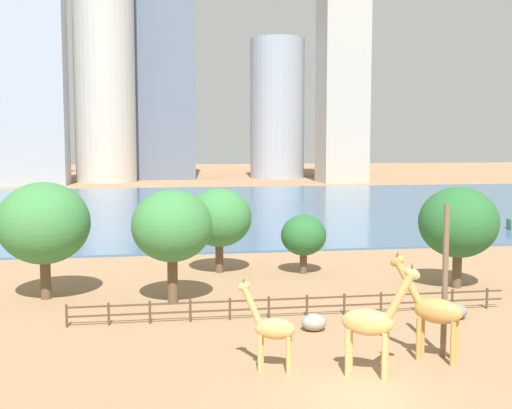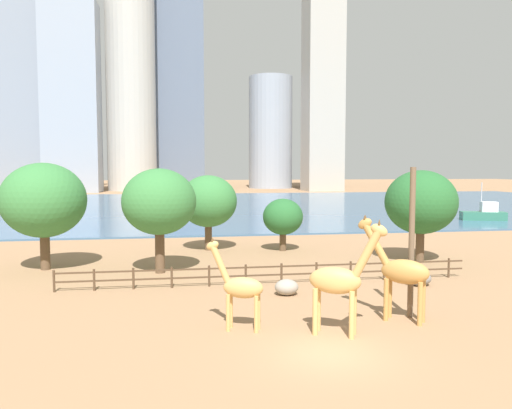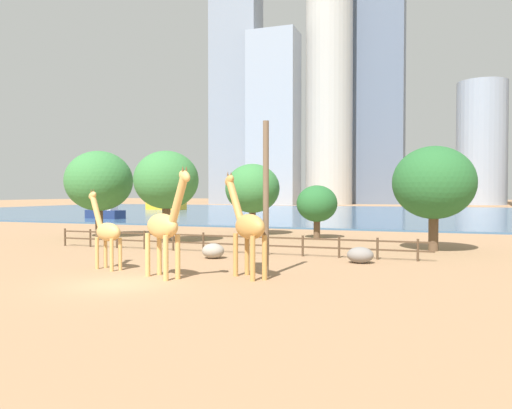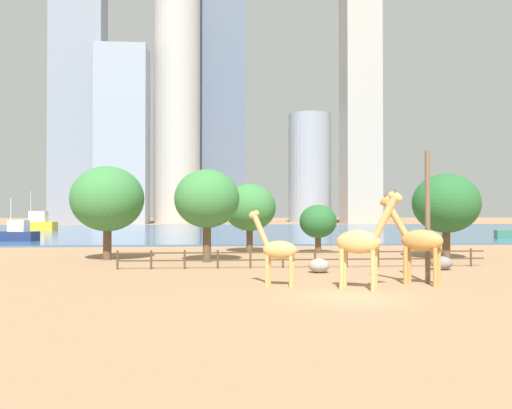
{
  "view_description": "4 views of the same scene",
  "coord_description": "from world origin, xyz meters",
  "px_view_note": "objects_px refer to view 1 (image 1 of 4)",
  "views": [
    {
      "loc": [
        -8.18,
        -23.99,
        10.23
      ],
      "look_at": [
        1.66,
        36.78,
        4.25
      ],
      "focal_mm": 45.0,
      "sensor_mm": 36.0,
      "label": 1
    },
    {
      "loc": [
        -5.77,
        -18.43,
        7.33
      ],
      "look_at": [
        3.04,
        37.15,
        3.16
      ],
      "focal_mm": 35.0,
      "sensor_mm": 36.0,
      "label": 2
    },
    {
      "loc": [
        12.91,
        -18.21,
        3.99
      ],
      "look_at": [
        -3.46,
        27.81,
        2.8
      ],
      "focal_mm": 35.0,
      "sensor_mm": 36.0,
      "label": 3
    },
    {
      "loc": [
        -6.15,
        -22.74,
        3.99
      ],
      "look_at": [
        -1.73,
        34.97,
        4.77
      ],
      "focal_mm": 35.0,
      "sensor_mm": 36.0,
      "label": 4
    }
  ],
  "objects_px": {
    "utility_pole": "(445,281)",
    "tree_left_large": "(172,226)",
    "tree_right_tall": "(219,218)",
    "boulder_by_pole": "(455,311)",
    "tree_right_small": "(44,223)",
    "giraffe_tall": "(434,310)",
    "giraffe_companion": "(272,328)",
    "giraffe_young": "(372,322)",
    "boulder_near_fence": "(314,322)",
    "tree_center_broad": "(304,236)",
    "tree_left_small": "(458,223)"
  },
  "relations": [
    {
      "from": "utility_pole",
      "to": "tree_left_large",
      "type": "xyz_separation_m",
      "value": [
        -12.47,
        12.46,
        1.26
      ]
    },
    {
      "from": "tree_right_tall",
      "to": "utility_pole",
      "type": "bearing_deg",
      "value": -68.44
    },
    {
      "from": "boulder_by_pole",
      "to": "tree_right_small",
      "type": "relative_size",
      "value": 0.19
    },
    {
      "from": "giraffe_tall",
      "to": "giraffe_companion",
      "type": "height_order",
      "value": "giraffe_tall"
    },
    {
      "from": "giraffe_tall",
      "to": "giraffe_young",
      "type": "xyz_separation_m",
      "value": [
        -3.54,
        -1.52,
        0.02
      ]
    },
    {
      "from": "boulder_near_fence",
      "to": "giraffe_companion",
      "type": "bearing_deg",
      "value": -120.83
    },
    {
      "from": "tree_left_large",
      "to": "tree_center_broad",
      "type": "bearing_deg",
      "value": 36.6
    },
    {
      "from": "boulder_near_fence",
      "to": "tree_right_small",
      "type": "xyz_separation_m",
      "value": [
        -15.59,
        9.75,
        4.53
      ]
    },
    {
      "from": "giraffe_companion",
      "to": "tree_left_large",
      "type": "height_order",
      "value": "tree_left_large"
    },
    {
      "from": "boulder_by_pole",
      "to": "boulder_near_fence",
      "type": "bearing_deg",
      "value": -173.76
    },
    {
      "from": "utility_pole",
      "to": "tree_center_broad",
      "type": "relative_size",
      "value": 1.6
    },
    {
      "from": "giraffe_companion",
      "to": "utility_pole",
      "type": "distance_m",
      "value": 8.69
    },
    {
      "from": "boulder_by_pole",
      "to": "tree_left_large",
      "type": "xyz_separation_m",
      "value": [
        -16.06,
        6.4,
        4.49
      ]
    },
    {
      "from": "boulder_by_pole",
      "to": "tree_right_tall",
      "type": "distance_m",
      "value": 20.07
    },
    {
      "from": "boulder_near_fence",
      "to": "tree_right_tall",
      "type": "relative_size",
      "value": 0.21
    },
    {
      "from": "giraffe_companion",
      "to": "boulder_near_fence",
      "type": "distance_m",
      "value": 6.85
    },
    {
      "from": "tree_left_large",
      "to": "tree_left_small",
      "type": "height_order",
      "value": "tree_left_large"
    },
    {
      "from": "giraffe_young",
      "to": "boulder_by_pole",
      "type": "distance_m",
      "value": 11.44
    },
    {
      "from": "utility_pole",
      "to": "tree_right_tall",
      "type": "bearing_deg",
      "value": 111.56
    },
    {
      "from": "giraffe_companion",
      "to": "tree_right_tall",
      "type": "xyz_separation_m",
      "value": [
        -0.04,
        22.21,
        2.38
      ]
    },
    {
      "from": "giraffe_young",
      "to": "tree_center_broad",
      "type": "distance_m",
      "value": 22.29
    },
    {
      "from": "tree_left_large",
      "to": "tree_left_small",
      "type": "distance_m",
      "value": 19.98
    },
    {
      "from": "giraffe_young",
      "to": "boulder_near_fence",
      "type": "relative_size",
      "value": 3.76
    },
    {
      "from": "tree_left_large",
      "to": "tree_left_small",
      "type": "xyz_separation_m",
      "value": [
        19.95,
        1.14,
        -0.31
      ]
    },
    {
      "from": "giraffe_tall",
      "to": "utility_pole",
      "type": "height_order",
      "value": "utility_pole"
    },
    {
      "from": "giraffe_tall",
      "to": "giraffe_young",
      "type": "bearing_deg",
      "value": 62.32
    },
    {
      "from": "boulder_near_fence",
      "to": "tree_right_tall",
      "type": "distance_m",
      "value": 17.27
    },
    {
      "from": "utility_pole",
      "to": "tree_right_small",
      "type": "distance_m",
      "value": 25.48
    },
    {
      "from": "giraffe_young",
      "to": "tree_right_tall",
      "type": "bearing_deg",
      "value": 128.13
    },
    {
      "from": "tree_right_small",
      "to": "utility_pole",
      "type": "bearing_deg",
      "value": -35.73
    },
    {
      "from": "giraffe_companion",
      "to": "giraffe_tall",
      "type": "bearing_deg",
      "value": -159.22
    },
    {
      "from": "giraffe_tall",
      "to": "utility_pole",
      "type": "bearing_deg",
      "value": -109.42
    },
    {
      "from": "giraffe_companion",
      "to": "tree_left_small",
      "type": "distance_m",
      "value": 21.55
    },
    {
      "from": "giraffe_tall",
      "to": "tree_left_small",
      "type": "bearing_deg",
      "value": -81.25
    },
    {
      "from": "boulder_near_fence",
      "to": "tree_left_small",
      "type": "xyz_separation_m",
      "value": [
        12.54,
        8.49,
        4.18
      ]
    },
    {
      "from": "tree_right_small",
      "to": "giraffe_young",
      "type": "bearing_deg",
      "value": -45.83
    },
    {
      "from": "utility_pole",
      "to": "boulder_near_fence",
      "type": "distance_m",
      "value": 7.89
    },
    {
      "from": "tree_left_small",
      "to": "giraffe_young",
      "type": "bearing_deg",
      "value": -127.07
    },
    {
      "from": "tree_right_tall",
      "to": "tree_right_small",
      "type": "xyz_separation_m",
      "value": [
        -12.13,
        -6.72,
        0.65
      ]
    },
    {
      "from": "giraffe_tall",
      "to": "boulder_by_pole",
      "type": "distance_m",
      "value": 8.08
    },
    {
      "from": "giraffe_companion",
      "to": "tree_right_tall",
      "type": "height_order",
      "value": "tree_right_tall"
    },
    {
      "from": "giraffe_tall",
      "to": "tree_right_tall",
      "type": "distance_m",
      "value": 23.46
    },
    {
      "from": "tree_center_broad",
      "to": "tree_right_small",
      "type": "height_order",
      "value": "tree_right_small"
    },
    {
      "from": "utility_pole",
      "to": "giraffe_tall",
      "type": "bearing_deg",
      "value": -148.51
    },
    {
      "from": "boulder_by_pole",
      "to": "tree_right_tall",
      "type": "xyz_separation_m",
      "value": [
        -12.12,
        15.52,
        3.89
      ]
    },
    {
      "from": "giraffe_tall",
      "to": "tree_left_small",
      "type": "height_order",
      "value": "tree_left_small"
    },
    {
      "from": "giraffe_companion",
      "to": "tree_right_small",
      "type": "distance_m",
      "value": 19.93
    },
    {
      "from": "giraffe_tall",
      "to": "giraffe_young",
      "type": "relative_size",
      "value": 0.98
    },
    {
      "from": "utility_pole",
      "to": "boulder_near_fence",
      "type": "height_order",
      "value": "utility_pole"
    },
    {
      "from": "boulder_by_pole",
      "to": "tree_left_small",
      "type": "distance_m",
      "value": 9.45
    }
  ]
}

